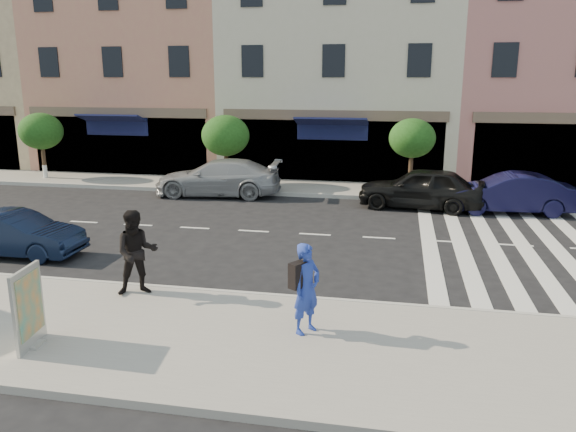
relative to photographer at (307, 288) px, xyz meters
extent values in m
plane|color=black|center=(-0.90, 3.18, -1.02)|extent=(120.00, 120.00, 0.00)
cube|color=gray|center=(-0.90, -0.57, -0.94)|extent=(60.00, 4.50, 0.15)
cube|color=gray|center=(-0.90, 14.18, -0.94)|extent=(60.00, 3.00, 0.15)
cube|color=tan|center=(-11.90, 20.18, 5.98)|extent=(10.00, 9.00, 14.00)
cube|color=beige|center=(-1.40, 20.18, 4.48)|extent=(11.00, 9.00, 11.00)
cylinder|color=#473323|center=(-14.90, 13.98, -0.04)|extent=(0.18, 0.18, 1.65)
cylinder|color=silver|center=(-14.90, 13.98, -0.57)|extent=(0.20, 0.20, 0.60)
ellipsoid|color=#1B4313|center=(-14.90, 13.98, 1.33)|extent=(2.00, 2.00, 1.70)
cylinder|color=#473323|center=(-5.90, 13.98, -0.07)|extent=(0.18, 0.18, 1.60)
cylinder|color=silver|center=(-5.90, 13.98, -0.57)|extent=(0.20, 0.20, 0.60)
ellipsoid|color=#1B4313|center=(-5.90, 13.98, 1.30)|extent=(2.10, 2.10, 1.79)
cylinder|color=#473323|center=(2.10, 13.98, -0.02)|extent=(0.18, 0.18, 1.71)
cylinder|color=silver|center=(2.10, 13.98, -0.57)|extent=(0.20, 0.20, 0.60)
ellipsoid|color=#1B4313|center=(2.10, 13.98, 1.36)|extent=(1.90, 1.90, 1.62)
imported|color=#21369B|center=(0.00, 0.00, 0.00)|extent=(0.70, 0.76, 1.74)
imported|color=black|center=(-3.97, 1.18, 0.08)|extent=(1.15, 1.07, 1.91)
cube|color=beige|center=(-4.74, -1.53, -0.85)|extent=(0.38, 0.38, 0.05)
cube|color=beige|center=(-4.74, -1.53, -0.14)|extent=(0.18, 0.96, 1.47)
cube|color=#D88C3F|center=(-4.70, -1.52, -0.08)|extent=(0.12, 0.79, 1.13)
imported|color=black|center=(-8.74, 3.48, -0.40)|extent=(3.76, 1.33, 1.24)
imported|color=#97989C|center=(-5.74, 12.28, -0.26)|extent=(5.37, 2.55, 1.51)
imported|color=black|center=(2.45, 11.50, -0.24)|extent=(4.78, 2.38, 1.57)
imported|color=black|center=(5.60, 11.42, -0.29)|extent=(4.50, 1.80, 1.45)
camera|label=1|loc=(1.56, -9.69, 3.85)|focal=35.00mm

